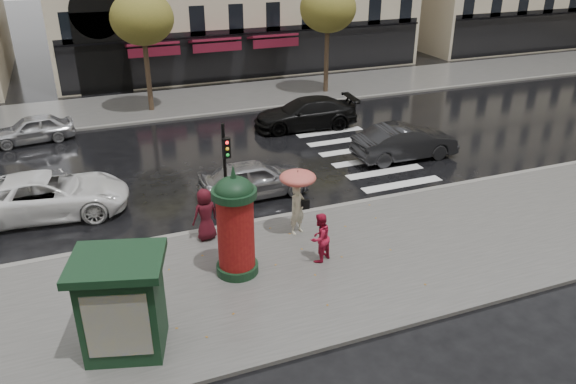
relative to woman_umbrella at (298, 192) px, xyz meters
name	(u,v)px	position (x,y,z in m)	size (l,w,h in m)	color
ground	(307,262)	(-0.36, -1.66, -1.66)	(160.00, 160.00, 0.00)	black
near_sidewalk	(313,268)	(-0.36, -2.16, -1.60)	(90.00, 7.00, 0.12)	#474744
far_sidewalk	(183,102)	(-0.36, 17.34, -1.60)	(90.00, 6.00, 0.12)	#474744
near_kerb	(274,218)	(-0.36, 1.34, -1.59)	(90.00, 0.25, 0.14)	slate
far_kerb	(194,116)	(-0.36, 14.34, -1.59)	(90.00, 0.25, 0.14)	slate
zebra_crossing	(342,141)	(5.64, 7.94, -1.66)	(3.60, 11.75, 0.01)	silver
tree_far_left	(142,19)	(-2.36, 16.34, 3.51)	(3.40, 3.40, 6.64)	#38281C
tree_far_right	(328,9)	(8.64, 16.34, 3.51)	(3.40, 3.40, 6.64)	#38281C
woman_umbrella	(298,192)	(0.00, 0.00, 0.00)	(1.22, 1.22, 2.34)	beige
woman_red	(320,238)	(-0.04, -1.89, -0.73)	(0.79, 0.61, 1.62)	#A61430
man_burgundy	(205,214)	(-2.99, 0.74, -0.64)	(0.88, 0.57, 1.80)	#410D15
morris_column	(235,223)	(-2.61, -1.58, 0.15)	(1.31, 1.31, 3.52)	black
traffic_light	(226,168)	(-2.13, 1.07, 0.77)	(0.26, 0.37, 3.82)	black
newsstand	(122,303)	(-6.12, -3.86, -0.21)	(2.57, 2.33, 2.59)	black
car_silver	(254,178)	(-0.37, 3.56, -0.92)	(1.75, 4.34, 1.48)	#9F9EA3
car_darkgrey	(405,142)	(7.24, 4.82, -0.87)	(1.67, 4.79, 1.58)	black
car_white	(47,195)	(-7.89, 4.76, -0.86)	(2.65, 5.74, 1.60)	white
car_black	(305,113)	(4.73, 10.47, -0.88)	(2.20, 5.42, 1.57)	black
car_far_silver	(32,129)	(-8.58, 13.34, -1.00)	(1.57, 3.90, 1.33)	#B2B3B7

